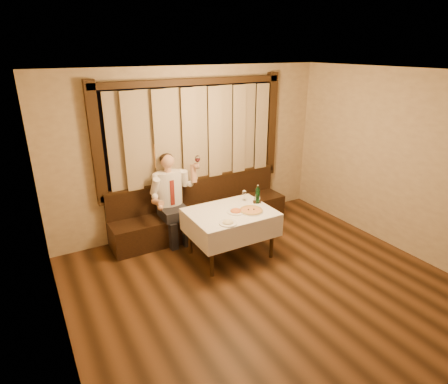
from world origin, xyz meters
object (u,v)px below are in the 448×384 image
banquette (201,214)px  dining_table (230,218)px  pizza (251,210)px  green_bottle (258,195)px  cruet_caddy (257,200)px  seated_man (171,192)px  pasta_red (236,210)px  pasta_cream (228,221)px

banquette → dining_table: 1.08m
pizza → green_bottle: 0.36m
dining_table → pizza: (0.27, -0.16, 0.12)m
cruet_caddy → seated_man: 1.40m
banquette → pasta_red: bearing=-87.3°
banquette → dining_table: size_ratio=2.52×
dining_table → green_bottle: (0.53, 0.06, 0.24)m
pasta_red → dining_table: bearing=125.4°
pasta_cream → green_bottle: size_ratio=0.85×
pizza → banquette: bearing=102.7°
pizza → seated_man: seated_man is taller
dining_table → pizza: bearing=-30.9°
pasta_cream → cruet_caddy: (0.78, 0.42, 0.01)m
pizza → seated_man: bearing=127.6°
pizza → pasta_red: 0.23m
pizza → pasta_cream: (-0.51, -0.19, 0.02)m
pizza → cruet_caddy: (0.26, 0.23, 0.03)m
pizza → green_bottle: green_bottle is taller
dining_table → seated_man: 1.11m
cruet_caddy → seated_man: (-1.10, 0.86, 0.05)m
banquette → green_bottle: bearing=-61.2°
pizza → pasta_red: (-0.21, 0.09, 0.02)m
banquette → seated_man: bearing=-171.0°
pizza → green_bottle: (0.26, 0.22, 0.11)m
seated_man → pasta_cream: bearing=-75.7°
pizza → cruet_caddy: cruet_caddy is taller
seated_man → green_bottle: bearing=-38.3°
banquette → cruet_caddy: bearing=-60.9°
dining_table → pasta_cream: pasta_cream is taller
seated_man → dining_table: bearing=-58.4°
banquette → green_bottle: size_ratio=10.45×
pizza → pasta_red: pasta_red is taller
green_bottle → pasta_red: bearing=-164.5°
banquette → seated_man: seated_man is taller
dining_table → pasta_cream: (-0.25, -0.35, 0.14)m
banquette → dining_table: banquette is taller
banquette → cruet_caddy: size_ratio=24.60×
dining_table → cruet_caddy: (0.53, 0.07, 0.15)m
banquette → cruet_caddy: 1.19m
pasta_cream → cruet_caddy: bearing=28.6°
green_bottle → cruet_caddy: bearing=90.0°
dining_table → seated_man: seated_man is taller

